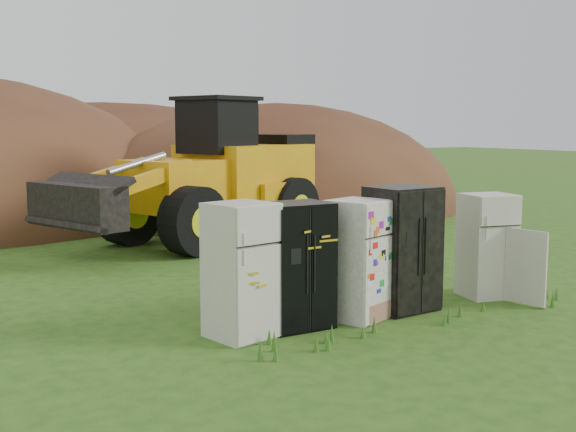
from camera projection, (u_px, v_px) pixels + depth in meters
name	position (u px, v px, depth m)	size (l,w,h in m)	color
ground	(380.00, 313.00, 11.12)	(120.00, 120.00, 0.00)	#295115
fridge_leftmost	(241.00, 270.00, 9.81)	(0.82, 0.78, 1.85)	silver
fridge_black_side	(296.00, 265.00, 10.28)	(0.94, 0.74, 1.80)	black
fridge_sticker	(358.00, 260.00, 10.74)	(0.80, 0.74, 1.79)	white
fridge_dark_mid	(402.00, 249.00, 11.25)	(0.99, 0.81, 1.94)	black
fridge_open_door	(487.00, 245.00, 12.15)	(0.79, 0.73, 1.74)	silver
wheel_loader	(191.00, 171.00, 17.28)	(7.39, 3.00, 3.58)	orange
dirt_mound_right	(277.00, 212.00, 23.92)	(13.32, 9.77, 7.19)	#412015
dirt_mound_back	(105.00, 203.00, 26.75)	(19.54, 13.03, 7.41)	#412015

